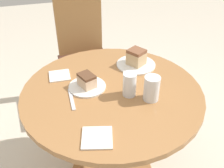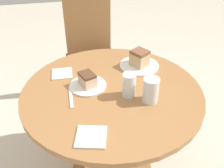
{
  "view_description": "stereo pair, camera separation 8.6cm",
  "coord_description": "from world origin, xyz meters",
  "px_view_note": "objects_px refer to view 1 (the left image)",
  "views": [
    {
      "loc": [
        -0.32,
        -1.11,
        1.57
      ],
      "look_at": [
        0.0,
        0.0,
        0.77
      ],
      "focal_mm": 42.0,
      "sensor_mm": 36.0,
      "label": 1
    },
    {
      "loc": [
        -0.24,
        -1.13,
        1.57
      ],
      "look_at": [
        0.0,
        0.0,
        0.77
      ],
      "focal_mm": 42.0,
      "sensor_mm": 36.0,
      "label": 2
    }
  ],
  "objects_px": {
    "cake_slice_near": "(87,80)",
    "cake_slice_far": "(136,57)",
    "plate_near": "(87,87)",
    "chair": "(85,53)",
    "plate_far": "(136,65)",
    "glass_lemonade": "(129,86)",
    "glass_water": "(152,89)"
  },
  "relations": [
    {
      "from": "chair",
      "to": "plate_far",
      "type": "distance_m",
      "value": 0.75
    },
    {
      "from": "glass_water",
      "to": "cake_slice_near",
      "type": "bearing_deg",
      "value": 146.98
    },
    {
      "from": "plate_near",
      "to": "glass_lemonade",
      "type": "height_order",
      "value": "glass_lemonade"
    },
    {
      "from": "cake_slice_near",
      "to": "glass_water",
      "type": "relative_size",
      "value": 0.86
    },
    {
      "from": "chair",
      "to": "glass_lemonade",
      "type": "xyz_separation_m",
      "value": [
        0.07,
        -0.95,
        0.29
      ]
    },
    {
      "from": "chair",
      "to": "glass_lemonade",
      "type": "distance_m",
      "value": 1.0
    },
    {
      "from": "glass_water",
      "to": "chair",
      "type": "bearing_deg",
      "value": 99.07
    },
    {
      "from": "chair",
      "to": "plate_near",
      "type": "bearing_deg",
      "value": -104.94
    },
    {
      "from": "plate_near",
      "to": "cake_slice_far",
      "type": "height_order",
      "value": "cake_slice_far"
    },
    {
      "from": "cake_slice_near",
      "to": "cake_slice_far",
      "type": "relative_size",
      "value": 0.89
    },
    {
      "from": "glass_water",
      "to": "glass_lemonade",
      "type": "bearing_deg",
      "value": 145.26
    },
    {
      "from": "glass_lemonade",
      "to": "plate_near",
      "type": "bearing_deg",
      "value": 147.83
    },
    {
      "from": "plate_far",
      "to": "glass_lemonade",
      "type": "relative_size",
      "value": 1.86
    },
    {
      "from": "plate_near",
      "to": "plate_far",
      "type": "bearing_deg",
      "value": 23.77
    },
    {
      "from": "chair",
      "to": "cake_slice_near",
      "type": "distance_m",
      "value": 0.88
    },
    {
      "from": "plate_far",
      "to": "cake_slice_far",
      "type": "distance_m",
      "value": 0.05
    },
    {
      "from": "plate_near",
      "to": "glass_water",
      "type": "xyz_separation_m",
      "value": [
        0.3,
        -0.19,
        0.06
      ]
    },
    {
      "from": "chair",
      "to": "glass_water",
      "type": "xyz_separation_m",
      "value": [
        0.16,
        -1.02,
        0.29
      ]
    },
    {
      "from": "cake_slice_near",
      "to": "cake_slice_far",
      "type": "bearing_deg",
      "value": 23.77
    },
    {
      "from": "plate_near",
      "to": "glass_water",
      "type": "distance_m",
      "value": 0.36
    },
    {
      "from": "plate_near",
      "to": "cake_slice_far",
      "type": "relative_size",
      "value": 1.59
    },
    {
      "from": "chair",
      "to": "glass_water",
      "type": "bearing_deg",
      "value": -86.72
    },
    {
      "from": "cake_slice_far",
      "to": "plate_near",
      "type": "bearing_deg",
      "value": -156.23
    },
    {
      "from": "cake_slice_far",
      "to": "glass_lemonade",
      "type": "relative_size",
      "value": 0.99
    },
    {
      "from": "cake_slice_near",
      "to": "cake_slice_far",
      "type": "xyz_separation_m",
      "value": [
        0.34,
        0.15,
        0.01
      ]
    },
    {
      "from": "plate_far",
      "to": "glass_water",
      "type": "relative_size",
      "value": 1.82
    },
    {
      "from": "plate_far",
      "to": "glass_lemonade",
      "type": "xyz_separation_m",
      "value": [
        -0.14,
        -0.28,
        0.05
      ]
    },
    {
      "from": "chair",
      "to": "plate_far",
      "type": "relative_size",
      "value": 4.04
    },
    {
      "from": "chair",
      "to": "glass_lemonade",
      "type": "bearing_deg",
      "value": -91.75
    },
    {
      "from": "chair",
      "to": "plate_far",
      "type": "bearing_deg",
      "value": -78.7
    },
    {
      "from": "plate_near",
      "to": "plate_far",
      "type": "distance_m",
      "value": 0.37
    },
    {
      "from": "cake_slice_near",
      "to": "plate_far",
      "type": "bearing_deg",
      "value": 23.77
    }
  ]
}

